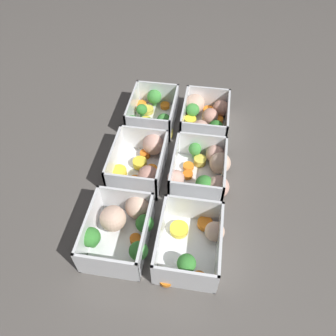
{
  "coord_description": "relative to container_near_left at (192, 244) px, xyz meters",
  "views": [
    {
      "loc": [
        -0.46,
        -0.07,
        0.57
      ],
      "look_at": [
        0.0,
        0.0,
        0.02
      ],
      "focal_mm": 35.0,
      "sensor_mm": 36.0,
      "label": 1
    }
  ],
  "objects": [
    {
      "name": "container_near_right",
      "position": [
        0.36,
        0.01,
        0.0
      ],
      "size": [
        0.15,
        0.13,
        0.07
      ],
      "color": "white",
      "rests_on": "ground_plane"
    },
    {
      "name": "container_near_center",
      "position": [
        0.18,
        -0.01,
        0.0
      ],
      "size": [
        0.16,
        0.14,
        0.07
      ],
      "color": "white",
      "rests_on": "ground_plane"
    },
    {
      "name": "ground_plane",
      "position": [
        0.17,
        0.07,
        -0.02
      ],
      "size": [
        4.0,
        4.0,
        0.0
      ],
      "primitive_type": "plane",
      "color": "#56514C"
    },
    {
      "name": "container_far_left",
      "position": [
        0.01,
        0.14,
        0.0
      ],
      "size": [
        0.17,
        0.13,
        0.07
      ],
      "color": "white",
      "rests_on": "ground_plane"
    },
    {
      "name": "container_far_right",
      "position": [
        0.34,
        0.14,
        0.0
      ],
      "size": [
        0.16,
        0.13,
        0.07
      ],
      "color": "white",
      "rests_on": "ground_plane"
    },
    {
      "name": "container_far_center",
      "position": [
        0.18,
        0.13,
        0.0
      ],
      "size": [
        0.17,
        0.12,
        0.07
      ],
      "color": "white",
      "rests_on": "ground_plane"
    },
    {
      "name": "container_near_left",
      "position": [
        0.0,
        0.0,
        0.0
      ],
      "size": [
        0.16,
        0.13,
        0.07
      ],
      "color": "white",
      "rests_on": "ground_plane"
    }
  ]
}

